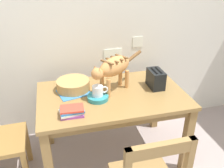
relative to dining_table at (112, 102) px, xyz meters
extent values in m
cube|color=silver|center=(-0.14, 0.60, 0.61)|extent=(5.09, 0.10, 2.50)
cube|color=white|center=(0.43, 0.54, 0.38)|extent=(0.12, 0.01, 0.12)
cube|color=white|center=(0.15, 0.54, 0.22)|extent=(0.20, 0.01, 0.20)
cube|color=olive|center=(0.00, 0.00, 0.07)|extent=(1.32, 0.81, 0.03)
cube|color=olive|center=(0.00, 0.00, 0.02)|extent=(1.24, 0.73, 0.07)
cube|color=olive|center=(-0.61, -0.36, -0.29)|extent=(0.07, 0.07, 0.69)
cube|color=olive|center=(0.61, -0.36, -0.29)|extent=(0.07, 0.07, 0.69)
cube|color=olive|center=(-0.61, 0.36, -0.29)|extent=(0.07, 0.07, 0.69)
cube|color=olive|center=(0.61, 0.36, -0.29)|extent=(0.07, 0.07, 0.69)
ellipsoid|color=tan|center=(0.04, 0.05, 0.34)|extent=(0.38, 0.32, 0.17)
cube|color=brown|center=(0.11, 0.10, 0.40)|extent=(0.09, 0.13, 0.01)
cube|color=brown|center=(0.06, 0.07, 0.40)|extent=(0.09, 0.13, 0.01)
cube|color=brown|center=(0.01, 0.03, 0.40)|extent=(0.09, 0.13, 0.01)
cube|color=brown|center=(-0.04, 0.00, 0.40)|extent=(0.09, 0.13, 0.01)
cylinder|color=tan|center=(-0.04, -0.05, 0.18)|extent=(0.04, 0.04, 0.17)
cylinder|color=tan|center=(-0.09, 0.02, 0.18)|extent=(0.04, 0.04, 0.17)
cylinder|color=tan|center=(0.17, 0.09, 0.18)|extent=(0.04, 0.04, 0.17)
cylinder|color=tan|center=(0.12, 0.15, 0.18)|extent=(0.04, 0.04, 0.17)
sphere|color=tan|center=(-0.14, -0.06, 0.33)|extent=(0.10, 0.10, 0.10)
cone|color=tan|center=(-0.13, -0.09, 0.38)|extent=(0.04, 0.04, 0.04)
cone|color=tan|center=(-0.16, -0.04, 0.38)|extent=(0.04, 0.04, 0.04)
cylinder|color=brown|center=(0.26, 0.20, 0.35)|extent=(0.19, 0.14, 0.08)
cylinder|color=teal|center=(-0.14, -0.06, 0.11)|extent=(0.19, 0.19, 0.04)
cylinder|color=white|center=(-0.14, -0.06, 0.17)|extent=(0.09, 0.09, 0.09)
torus|color=white|center=(-0.08, -0.06, 0.18)|extent=(0.06, 0.01, 0.06)
cube|color=#3D85CC|center=(-0.33, 0.11, 0.09)|extent=(0.32, 0.29, 0.01)
cube|color=#97469F|center=(-0.39, -0.25, 0.10)|extent=(0.18, 0.13, 0.02)
cube|color=silver|center=(-0.39, -0.24, 0.12)|extent=(0.19, 0.14, 0.02)
cube|color=#3480CC|center=(-0.38, -0.25, 0.13)|extent=(0.19, 0.13, 0.02)
cube|color=#DD4230|center=(-0.38, -0.25, 0.15)|extent=(0.19, 0.13, 0.01)
cylinder|color=tan|center=(-0.33, 0.17, 0.14)|extent=(0.30, 0.30, 0.10)
cylinder|color=brown|center=(-0.33, 0.17, 0.14)|extent=(0.25, 0.25, 0.08)
cube|color=black|center=(0.43, 0.03, 0.17)|extent=(0.12, 0.20, 0.17)
cube|color=black|center=(0.41, 0.03, 0.26)|extent=(0.02, 0.14, 0.01)
cube|color=black|center=(0.45, 0.03, 0.26)|extent=(0.02, 0.14, 0.01)
cube|color=olive|center=(-1.00, -0.05, -0.21)|extent=(0.43, 0.43, 0.04)
cube|color=olive|center=(-0.82, 0.14, -0.43)|extent=(0.04, 0.04, 0.41)
cube|color=olive|center=(0.04, -0.94, 0.25)|extent=(0.42, 0.04, 0.08)
camera|label=1|loc=(-0.47, -1.86, 1.18)|focal=39.09mm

